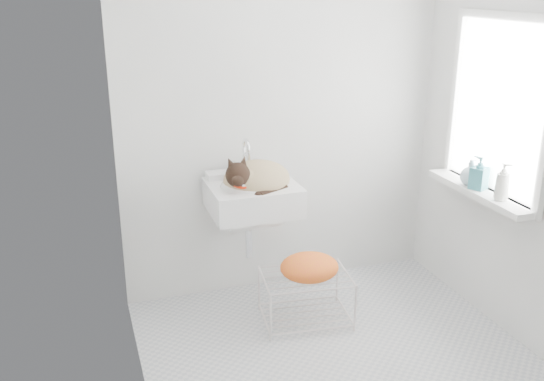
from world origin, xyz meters
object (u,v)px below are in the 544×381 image
object	(u,v)px
sink	(252,184)
bottle_a	(500,200)
wire_rack	(306,299)
bottle_b	(478,189)
cat	(255,178)
bottle_c	(469,185)

from	to	relation	value
sink	bottle_a	xyz separation A→B (m)	(1.29, -0.75, 0.00)
wire_rack	bottle_b	bearing A→B (deg)	-11.78
sink	wire_rack	bearing A→B (deg)	-51.65
sink	cat	world-z (taller)	cat
wire_rack	bottle_a	size ratio (longest dim) A/B	2.82
cat	bottle_b	size ratio (longest dim) A/B	2.37
wire_rack	sink	bearing A→B (deg)	128.35
cat	bottle_a	bearing A→B (deg)	-39.66
sink	bottle_b	bearing A→B (deg)	-22.46
bottle_c	sink	bearing A→B (deg)	160.83
sink	bottle_c	xyz separation A→B (m)	(1.29, -0.45, 0.00)
wire_rack	bottle_c	bearing A→B (deg)	-7.24
cat	wire_rack	world-z (taller)	cat
bottle_b	cat	bearing A→B (deg)	158.02
sink	bottle_b	world-z (taller)	sink
bottle_a	cat	bearing A→B (deg)	150.33
wire_rack	bottle_a	distance (m)	1.32
sink	cat	xyz separation A→B (m)	(0.01, -0.02, 0.04)
wire_rack	bottle_c	size ratio (longest dim) A/B	3.28
cat	bottle_a	xyz separation A→B (m)	(1.28, -0.73, -0.04)
sink	wire_rack	world-z (taller)	sink
wire_rack	bottle_b	xyz separation A→B (m)	(1.04, -0.22, 0.70)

